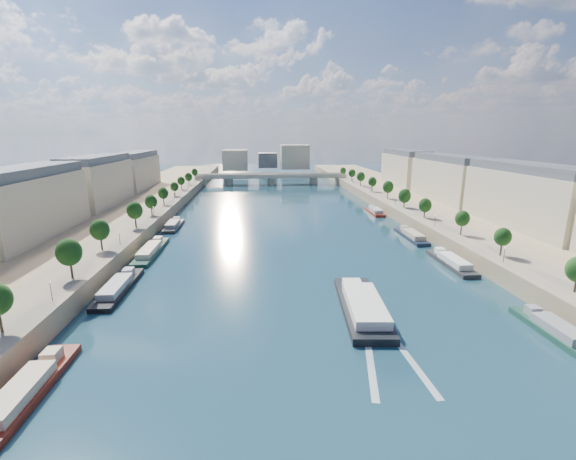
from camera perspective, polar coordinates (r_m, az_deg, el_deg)
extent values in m
plane|color=#0C2737|center=(150.32, -0.29, -0.37)|extent=(700.00, 700.00, 0.00)
cube|color=#9E8460|center=(161.25, -26.72, 0.00)|extent=(44.00, 520.00, 5.00)
cube|color=#9E8460|center=(170.86, 24.56, 0.96)|extent=(44.00, 520.00, 5.00)
cube|color=gray|center=(155.65, -21.71, 1.02)|extent=(14.00, 520.00, 0.10)
cube|color=gray|center=(163.56, 20.05, 1.77)|extent=(14.00, 520.00, 0.10)
cylinder|color=#382B1E|center=(102.29, -29.95, -5.36)|extent=(0.50, 0.50, 3.82)
ellipsoid|color=black|center=(101.27, -30.20, -3.43)|extent=(4.80, 4.80, 5.52)
cylinder|color=#382B1E|center=(123.37, -25.35, -1.71)|extent=(0.50, 0.50, 3.82)
ellipsoid|color=black|center=(122.52, -25.53, -0.09)|extent=(4.80, 4.80, 5.52)
cylinder|color=#382B1E|center=(145.35, -22.13, 0.86)|extent=(0.50, 0.50, 3.82)
ellipsoid|color=black|center=(144.63, -22.26, 2.24)|extent=(4.80, 4.80, 5.52)
cylinder|color=#382B1E|center=(167.89, -19.76, 2.75)|extent=(0.50, 0.50, 3.82)
ellipsoid|color=black|center=(167.26, -19.87, 3.95)|extent=(4.80, 4.80, 5.52)
cylinder|color=#382B1E|center=(190.78, -17.96, 4.18)|extent=(0.50, 0.50, 3.82)
ellipsoid|color=black|center=(190.23, -18.04, 5.25)|extent=(4.80, 4.80, 5.52)
cylinder|color=#382B1E|center=(213.92, -16.53, 5.30)|extent=(0.50, 0.50, 3.82)
ellipsoid|color=black|center=(213.43, -16.60, 6.25)|extent=(4.80, 4.80, 5.52)
cylinder|color=#382B1E|center=(237.23, -15.38, 6.20)|extent=(0.50, 0.50, 3.82)
ellipsoid|color=black|center=(236.78, -15.44, 7.06)|extent=(4.80, 4.80, 5.52)
cylinder|color=#382B1E|center=(260.66, -14.44, 6.94)|extent=(0.50, 0.50, 3.82)
ellipsoid|color=black|center=(260.26, -14.49, 7.72)|extent=(4.80, 4.80, 5.52)
cylinder|color=#382B1E|center=(284.19, -13.65, 7.55)|extent=(0.50, 0.50, 3.82)
ellipsoid|color=black|center=(283.82, -13.69, 8.27)|extent=(4.80, 4.80, 5.52)
cylinder|color=#382B1E|center=(101.84, 36.41, -6.35)|extent=(0.50, 0.50, 3.82)
ellipsoid|color=black|center=(100.81, 36.71, -4.43)|extent=(4.80, 4.80, 5.52)
cylinder|color=#382B1E|center=(119.83, 29.05, -2.58)|extent=(0.50, 0.50, 3.82)
ellipsoid|color=black|center=(118.95, 29.26, -0.92)|extent=(4.80, 4.80, 5.52)
cylinder|color=#382B1E|center=(139.64, 23.73, 0.19)|extent=(0.50, 0.50, 3.82)
ellipsoid|color=black|center=(138.89, 23.87, 1.63)|extent=(4.80, 4.80, 5.52)
cylinder|color=#382B1E|center=(160.59, 19.75, 2.26)|extent=(0.50, 0.50, 3.82)
ellipsoid|color=black|center=(159.94, 19.86, 3.52)|extent=(4.80, 4.80, 5.52)
cylinder|color=#382B1E|center=(182.30, 16.70, 3.83)|extent=(0.50, 0.50, 3.82)
ellipsoid|color=black|center=(181.72, 16.78, 4.95)|extent=(4.80, 4.80, 5.52)
cylinder|color=#382B1E|center=(204.52, 14.30, 5.06)|extent=(0.50, 0.50, 3.82)
ellipsoid|color=black|center=(204.01, 14.36, 6.06)|extent=(4.80, 4.80, 5.52)
cylinder|color=#382B1E|center=(227.10, 12.37, 6.05)|extent=(0.50, 0.50, 3.82)
ellipsoid|color=black|center=(226.64, 12.42, 6.94)|extent=(4.80, 4.80, 5.52)
cylinder|color=#382B1E|center=(249.95, 10.78, 6.84)|extent=(0.50, 0.50, 3.82)
ellipsoid|color=black|center=(249.53, 10.82, 7.66)|extent=(4.80, 4.80, 5.52)
cylinder|color=#382B1E|center=(272.99, 9.46, 7.50)|extent=(0.50, 0.50, 3.82)
ellipsoid|color=black|center=(272.61, 9.49, 8.25)|extent=(4.80, 4.80, 5.52)
cylinder|color=#382B1E|center=(296.19, 8.34, 8.06)|extent=(0.50, 0.50, 3.82)
ellipsoid|color=black|center=(295.84, 8.36, 8.75)|extent=(4.80, 4.80, 5.52)
cylinder|color=black|center=(91.10, -31.67, -7.79)|extent=(0.14, 0.14, 4.00)
sphere|color=#FFE5B2|center=(90.41, -31.84, -6.55)|extent=(0.36, 0.36, 0.36)
cylinder|color=black|center=(126.12, -23.68, -1.17)|extent=(0.14, 0.14, 4.00)
sphere|color=#FFE5B2|center=(125.62, -23.77, -0.24)|extent=(0.36, 0.36, 0.36)
cylinder|color=black|center=(163.43, -19.27, 2.53)|extent=(0.14, 0.14, 4.00)
sphere|color=#FFE5B2|center=(163.05, -19.33, 3.25)|extent=(0.36, 0.36, 0.36)
cylinder|color=black|center=(201.78, -16.51, 4.83)|extent=(0.14, 0.14, 4.00)
sphere|color=#FFE5B2|center=(201.47, -16.55, 5.41)|extent=(0.36, 0.36, 0.36)
cylinder|color=black|center=(240.67, -14.63, 6.38)|extent=(0.14, 0.14, 4.00)
sphere|color=#FFE5B2|center=(240.41, -14.66, 6.88)|extent=(0.36, 0.36, 0.36)
cylinder|color=black|center=(114.47, 29.37, -3.30)|extent=(0.14, 0.14, 4.00)
sphere|color=#FFE5B2|center=(113.92, 29.50, -2.29)|extent=(0.36, 0.36, 0.36)
cylinder|color=black|center=(148.02, 20.90, 1.23)|extent=(0.14, 0.14, 4.00)
sphere|color=#FFE5B2|center=(147.59, 20.97, 2.03)|extent=(0.36, 0.36, 0.36)
cylinder|color=black|center=(184.16, 15.65, 4.03)|extent=(0.14, 0.14, 4.00)
sphere|color=#FFE5B2|center=(183.82, 15.69, 4.68)|extent=(0.36, 0.36, 0.36)
cylinder|color=black|center=(221.63, 12.12, 5.89)|extent=(0.14, 0.14, 4.00)
sphere|color=#FFE5B2|center=(221.35, 12.15, 6.42)|extent=(0.36, 0.36, 0.36)
cylinder|color=black|center=(259.86, 9.61, 7.19)|extent=(0.14, 0.14, 4.00)
sphere|color=#FFE5B2|center=(259.62, 9.63, 7.65)|extent=(0.36, 0.36, 0.36)
cube|color=beige|center=(149.62, -34.25, 2.95)|extent=(16.00, 52.00, 20.00)
cube|color=#474C54|center=(148.29, -34.87, 7.35)|extent=(14.72, 50.44, 3.20)
cube|color=beige|center=(201.51, -26.31, 6.23)|extent=(16.00, 52.00, 20.00)
cube|color=#474C54|center=(200.53, -26.68, 9.51)|extent=(14.72, 50.44, 3.20)
cube|color=beige|center=(256.03, -21.65, 8.10)|extent=(16.00, 52.00, 20.00)
cube|color=#474C54|center=(255.26, -21.89, 10.68)|extent=(14.72, 50.44, 3.20)
cube|color=beige|center=(161.72, 31.94, 3.94)|extent=(16.00, 52.00, 20.00)
cube|color=#474C54|center=(160.49, 32.48, 8.00)|extent=(14.72, 50.44, 3.20)
cube|color=beige|center=(210.65, 22.68, 6.89)|extent=(16.00, 52.00, 20.00)
cube|color=#474C54|center=(209.71, 22.98, 10.03)|extent=(14.72, 50.44, 3.20)
cube|color=beige|center=(263.29, 16.96, 8.62)|extent=(16.00, 52.00, 20.00)
cube|color=#474C54|center=(262.54, 17.14, 11.13)|extent=(14.72, 50.44, 3.20)
cube|color=beige|center=(356.37, -7.82, 10.23)|extent=(22.00, 18.00, 18.00)
cube|color=beige|center=(367.50, 1.00, 10.79)|extent=(26.00, 20.00, 22.00)
cube|color=#474C54|center=(381.11, -3.03, 10.29)|extent=(18.00, 16.00, 14.00)
cube|color=#C1B79E|center=(291.73, -2.48, 7.96)|extent=(112.00, 11.00, 2.20)
cube|color=#C1B79E|center=(286.60, -2.45, 8.15)|extent=(112.00, 0.80, 0.90)
cube|color=#C1B79E|center=(296.54, -2.52, 8.35)|extent=(112.00, 0.80, 0.90)
cylinder|color=#C1B79E|center=(292.69, -8.79, 7.10)|extent=(6.40, 6.40, 5.00)
cylinder|color=#C1B79E|center=(292.15, -2.47, 7.24)|extent=(6.40, 6.40, 5.00)
cylinder|color=#C1B79E|center=(295.10, 3.80, 7.29)|extent=(6.40, 6.40, 5.00)
cube|color=#C1B79E|center=(294.79, -12.70, 6.97)|extent=(6.00, 12.00, 5.00)
cube|color=#C1B79E|center=(298.68, 7.63, 7.28)|extent=(6.00, 12.00, 5.00)
cube|color=black|center=(87.65, 10.83, -11.28)|extent=(11.21, 30.85, 2.16)
cube|color=white|center=(84.68, 11.33, -10.72)|extent=(8.75, 20.18, 1.94)
cube|color=white|center=(94.87, 9.44, -7.89)|extent=(4.61, 3.99, 1.80)
cube|color=silver|center=(72.71, 11.94, -17.46)|extent=(6.56, 25.68, 0.04)
cube|color=silver|center=(74.65, 16.86, -16.89)|extent=(2.13, 26.03, 0.04)
cube|color=maroon|center=(72.98, -34.07, -19.42)|extent=(5.00, 24.33, 1.80)
cube|color=beige|center=(70.73, -35.06, -19.05)|extent=(4.10, 13.38, 1.60)
cube|color=beige|center=(77.54, -31.60, -15.51)|extent=(2.50, 2.92, 1.80)
cube|color=black|center=(104.73, -23.74, -8.06)|extent=(5.00, 25.48, 1.80)
cube|color=#A3A8AF|center=(102.34, -24.20, -7.60)|extent=(4.10, 14.02, 1.60)
cube|color=#A3A8AF|center=(110.88, -22.58, -5.73)|extent=(2.50, 3.06, 1.80)
cube|color=#193F30|center=(132.24, -19.57, -3.13)|extent=(5.00, 29.60, 1.80)
cube|color=beige|center=(129.57, -19.89, -2.72)|extent=(4.10, 16.28, 1.60)
cube|color=beige|center=(140.00, -18.73, -1.35)|extent=(2.50, 3.55, 1.80)
cube|color=#28282B|center=(165.10, -16.57, 0.46)|extent=(5.00, 21.74, 1.80)
cube|color=gray|center=(163.06, -16.73, 0.90)|extent=(4.10, 11.96, 1.60)
cube|color=gray|center=(170.93, -16.18, 1.56)|extent=(2.50, 2.61, 1.80)
cube|color=#1A4236|center=(92.58, 34.54, -12.38)|extent=(5.00, 19.45, 1.80)
cube|color=gray|center=(90.84, 35.31, -11.80)|extent=(4.10, 10.70, 1.60)
cube|color=gray|center=(95.96, 32.52, -10.01)|extent=(2.50, 2.33, 1.80)
cube|color=#28282B|center=(123.56, 22.94, -4.64)|extent=(5.00, 23.53, 1.80)
cube|color=white|center=(121.48, 23.42, -4.16)|extent=(4.10, 12.94, 1.60)
cube|color=white|center=(129.01, 21.60, -2.90)|extent=(2.50, 2.82, 1.80)
cube|color=#172033|center=(149.50, 17.75, -1.03)|extent=(5.00, 23.18, 1.80)
cube|color=#BFAB8F|center=(147.43, 18.06, -0.58)|extent=(4.10, 12.75, 1.60)
cube|color=#BFAB8F|center=(155.31, 16.84, 0.28)|extent=(2.50, 2.78, 1.80)
cube|color=maroon|center=(190.37, 12.74, 2.48)|extent=(5.00, 18.41, 1.80)
cube|color=#B2B7BF|center=(188.67, 12.90, 2.89)|extent=(4.10, 10.13, 1.60)
cube|color=#B2B7BF|center=(195.21, 12.29, 3.32)|extent=(2.50, 2.21, 1.80)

